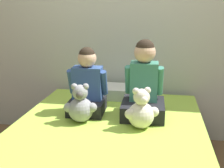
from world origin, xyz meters
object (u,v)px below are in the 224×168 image
object	(u,v)px
bed	(106,160)
teddy_bear_held_by_left_child	(80,106)
child_on_right	(144,86)
child_on_left	(87,86)
pillow_at_headboard	(121,92)
teddy_bear_held_by_right_child	(141,111)

from	to	relation	value
bed	teddy_bear_held_by_left_child	world-z (taller)	teddy_bear_held_by_left_child
child_on_right	teddy_bear_held_by_left_child	xyz separation A→B (m)	(-0.48, -0.22, -0.12)
child_on_left	pillow_at_headboard	size ratio (longest dim) A/B	1.01
teddy_bear_held_by_left_child	bed	bearing A→B (deg)	-36.96
child_on_right	teddy_bear_held_by_right_child	xyz separation A→B (m)	(0.00, -0.26, -0.12)
teddy_bear_held_by_right_child	child_on_right	bearing A→B (deg)	66.97
bed	child_on_left	distance (m)	0.63
teddy_bear_held_by_right_child	pillow_at_headboard	size ratio (longest dim) A/B	0.57
child_on_left	pillow_at_headboard	distance (m)	0.53
child_on_right	teddy_bear_held_by_right_child	distance (m)	0.29
bed	teddy_bear_held_by_left_child	xyz separation A→B (m)	(-0.23, 0.11, 0.39)
bed	teddy_bear_held_by_left_child	distance (m)	0.46
bed	teddy_bear_held_by_right_child	xyz separation A→B (m)	(0.25, 0.08, 0.39)
child_on_left	teddy_bear_held_by_right_child	size ratio (longest dim) A/B	1.78
child_on_left	teddy_bear_held_by_right_child	xyz separation A→B (m)	(0.48, -0.26, -0.10)
child_on_right	teddy_bear_held_by_left_child	size ratio (longest dim) A/B	2.03
child_on_left	child_on_right	size ratio (longest dim) A/B	0.88
teddy_bear_held_by_left_child	teddy_bear_held_by_right_child	distance (m)	0.48
child_on_right	pillow_at_headboard	size ratio (longest dim) A/B	1.14
teddy_bear_held_by_left_child	teddy_bear_held_by_right_child	bearing A→B (deg)	-14.81
bed	child_on_left	bearing A→B (deg)	124.30
child_on_left	pillow_at_headboard	world-z (taller)	child_on_left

